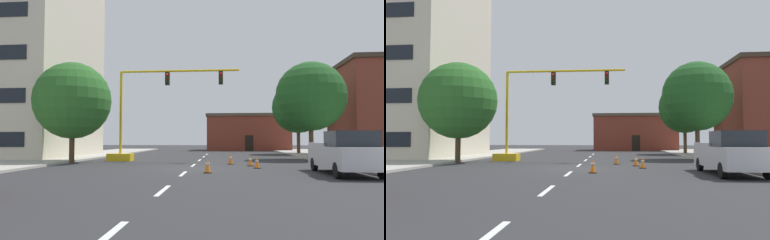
{
  "view_description": "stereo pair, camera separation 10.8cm",
  "coord_description": "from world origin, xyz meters",
  "views": [
    {
      "loc": [
        1.96,
        -19.73,
        1.62
      ],
      "look_at": [
        -0.41,
        5.98,
        3.03
      ],
      "focal_mm": 33.29,
      "sensor_mm": 36.0,
      "label": 1
    },
    {
      "loc": [
        2.07,
        -19.72,
        1.62
      ],
      "look_at": [
        -0.41,
        5.98,
        3.03
      ],
      "focal_mm": 33.29,
      "sensor_mm": 36.0,
      "label": 2
    }
  ],
  "objects": [
    {
      "name": "lane_stripe_seg_4",
      "position": [
        0.0,
        8.0,
        0.0
      ],
      "size": [
        0.16,
        2.4,
        0.01
      ],
      "primitive_type": "cube",
      "color": "silver",
      "rests_on": "ground_plane"
    },
    {
      "name": "pickup_truck_silver",
      "position": [
        7.47,
        -2.73,
        0.97
      ],
      "size": [
        2.06,
        5.42,
        1.99
      ],
      "color": "#BCBCC1",
      "rests_on": "ground_plane"
    },
    {
      "name": "lane_stripe_seg_6",
      "position": [
        0.0,
        19.0,
        0.0
      ],
      "size": [
        0.16,
        2.4,
        0.01
      ],
      "primitive_type": "cube",
      "color": "silver",
      "rests_on": "ground_plane"
    },
    {
      "name": "lane_stripe_seg_1",
      "position": [
        0.0,
        -8.5,
        0.0
      ],
      "size": [
        0.16,
        2.4,
        0.01
      ],
      "primitive_type": "cube",
      "color": "silver",
      "rests_on": "ground_plane"
    },
    {
      "name": "traffic_cone_roadside_c",
      "position": [
        1.13,
        -2.56,
        0.35
      ],
      "size": [
        0.36,
        0.36,
        0.71
      ],
      "color": "black",
      "rests_on": "ground_plane"
    },
    {
      "name": "tree_right_mid",
      "position": [
        8.9,
        9.69,
        5.1
      ],
      "size": [
        5.61,
        5.61,
        7.91
      ],
      "color": "#4C3823",
      "rests_on": "ground_plane"
    },
    {
      "name": "traffic_cone_roadside_d",
      "position": [
        3.75,
        0.48,
        0.31
      ],
      "size": [
        0.36,
        0.36,
        0.63
      ],
      "color": "black",
      "rests_on": "ground_plane"
    },
    {
      "name": "lane_stripe_seg_3",
      "position": [
        0.0,
        2.5,
        0.0
      ],
      "size": [
        0.16,
        2.4,
        0.01
      ],
      "primitive_type": "cube",
      "color": "silver",
      "rests_on": "ground_plane"
    },
    {
      "name": "sidewalk_right",
      "position": [
        11.61,
        8.0,
        0.07
      ],
      "size": [
        6.0,
        56.0,
        0.14
      ],
      "primitive_type": "cube",
      "color": "#B2ADA3",
      "rests_on": "ground_plane"
    },
    {
      "name": "tree_left_near",
      "position": [
        -8.55,
        3.97,
        4.3
      ],
      "size": [
        5.3,
        5.3,
        6.96
      ],
      "color": "#4C3823",
      "rests_on": "ground_plane"
    },
    {
      "name": "lane_stripe_seg_0",
      "position": [
        0.0,
        -14.0,
        0.0
      ],
      "size": [
        0.16,
        2.4,
        0.01
      ],
      "primitive_type": "cube",
      "color": "silver",
      "rests_on": "ground_plane"
    },
    {
      "name": "traffic_cone_roadside_a",
      "position": [
        2.33,
        3.56,
        0.34
      ],
      "size": [
        0.36,
        0.36,
        0.69
      ],
      "color": "black",
      "rests_on": "ground_plane"
    },
    {
      "name": "lane_stripe_seg_5",
      "position": [
        0.0,
        13.5,
        0.0
      ],
      "size": [
        0.16,
        2.4,
        0.01
      ],
      "primitive_type": "cube",
      "color": "silver",
      "rests_on": "ground_plane"
    },
    {
      "name": "tree_right_far",
      "position": [
        9.98,
        20.03,
        5.12
      ],
      "size": [
        5.64,
        5.64,
        7.95
      ],
      "color": "brown",
      "rests_on": "ground_plane"
    },
    {
      "name": "lane_stripe_seg_2",
      "position": [
        0.0,
        -3.0,
        0.0
      ],
      "size": [
        0.16,
        2.4,
        0.01
      ],
      "primitive_type": "cube",
      "color": "silver",
      "rests_on": "ground_plane"
    },
    {
      "name": "traffic_signal_gantry",
      "position": [
        -4.58,
        6.49,
        2.29
      ],
      "size": [
        9.8,
        1.2,
        6.83
      ],
      "color": "yellow",
      "rests_on": "ground_plane"
    },
    {
      "name": "sidewalk_left",
      "position": [
        -11.61,
        8.0,
        0.07
      ],
      "size": [
        6.0,
        56.0,
        0.14
      ],
      "primitive_type": "cube",
      "color": "#B2ADA3",
      "rests_on": "ground_plane"
    },
    {
      "name": "building_tall_left",
      "position": [
        -18.59,
        11.42,
        11.44
      ],
      "size": [
        15.12,
        13.42,
        22.87
      ],
      "color": "beige",
      "rests_on": "ground_plane"
    },
    {
      "name": "ground_plane",
      "position": [
        0.0,
        0.0,
        0.0
      ],
      "size": [
        160.0,
        160.0,
        0.0
      ],
      "primitive_type": "plane",
      "color": "#2D2D30"
    },
    {
      "name": "traffic_cone_roadside_b",
      "position": [
        3.51,
        2.18,
        0.32
      ],
      "size": [
        0.36,
        0.36,
        0.64
      ],
      "color": "black",
      "rests_on": "ground_plane"
    },
    {
      "name": "building_brick_center",
      "position": [
        5.33,
        33.98,
        2.66
      ],
      "size": [
        12.04,
        8.1,
        5.29
      ],
      "color": "brown",
      "rests_on": "ground_plane"
    }
  ]
}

